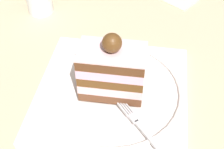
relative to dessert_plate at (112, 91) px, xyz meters
name	(u,v)px	position (x,y,z in m)	size (l,w,h in m)	color
ground_plane	(111,97)	(0.00, 0.01, -0.01)	(2.40, 2.40, 0.00)	#C3AB8A
dessert_plate	(112,91)	(0.00, 0.00, 0.00)	(0.28, 0.28, 0.02)	white
cake_slice	(110,70)	(0.00, 0.00, 0.05)	(0.11, 0.07, 0.11)	brown
whipped_cream_dollop	(136,53)	(-0.04, -0.07, 0.03)	(0.03, 0.03, 0.03)	white
fork	(138,126)	(-0.04, 0.08, 0.01)	(0.07, 0.10, 0.00)	silver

